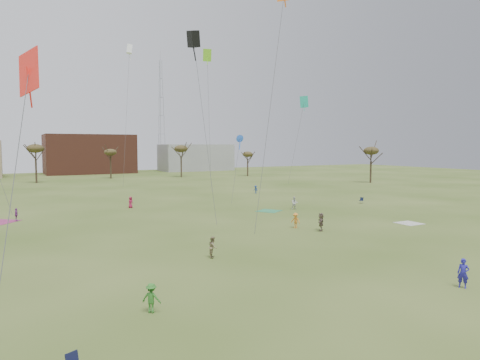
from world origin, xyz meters
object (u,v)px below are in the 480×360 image
flyer_near_right (463,273)px  radio_tower (161,115)px  camp_chair_right (361,202)px  flyer_near_center (151,298)px

flyer_near_right → radio_tower: (24.19, 130.28, 18.32)m
flyer_near_right → camp_chair_right: flyer_near_right is taller
flyer_near_right → camp_chair_right: (22.28, 31.45, -0.63)m
camp_chair_right → flyer_near_right: bearing=-55.0°
flyer_near_center → flyer_near_right: 18.26m
camp_chair_right → radio_tower: radio_tower is taller
camp_chair_right → radio_tower: (1.91, 98.82, 18.95)m
flyer_near_center → radio_tower: size_ratio=0.04×
camp_chair_right → radio_tower: 100.64m
flyer_near_right → radio_tower: radio_tower is taller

